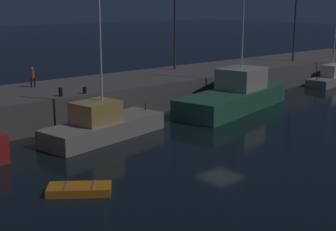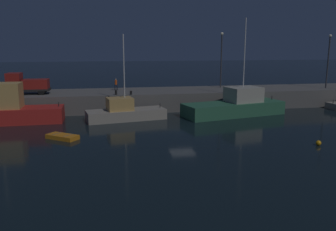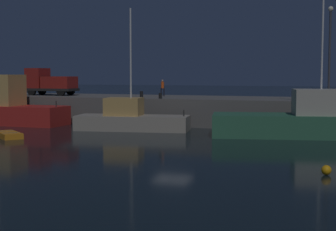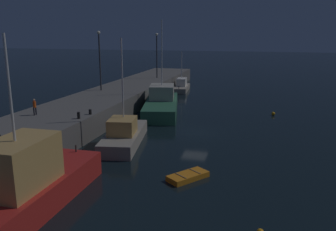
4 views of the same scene
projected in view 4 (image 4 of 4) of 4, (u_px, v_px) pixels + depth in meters
name	position (u px, v px, depth m)	size (l,w,h in m)	color
ground_plane	(195.00, 132.00, 35.87)	(320.00, 320.00, 0.00)	black
pier_quay	(82.00, 114.00, 38.93)	(79.90, 7.98, 2.35)	#5B5956
fishing_trawler_red	(29.00, 184.00, 19.98)	(11.22, 3.64, 10.01)	red
fishing_boat_blue	(161.00, 103.00, 44.59)	(13.10, 6.57, 11.57)	#2D6647
fishing_boat_white	(124.00, 135.00, 31.92)	(9.30, 4.44, 9.59)	gray
fishing_boat_orange	(181.00, 86.00, 61.42)	(7.34, 3.11, 6.80)	gray
dinghy_orange_near	(188.00, 176.00, 24.48)	(3.15, 2.82, 0.43)	orange
mooring_buoy_mid	(273.00, 114.00, 43.22)	(0.44, 0.44, 0.44)	orange
lamp_post_west	(100.00, 56.00, 46.53)	(0.44, 0.44, 7.86)	#38383D
lamp_post_east	(157.00, 52.00, 59.49)	(0.44, 0.44, 7.56)	#38383D
dockworker	(35.00, 106.00, 33.05)	(0.42, 0.29, 1.57)	black
bollard_west	(90.00, 112.00, 33.49)	(0.28, 0.28, 0.48)	black
bollard_east	(79.00, 115.00, 31.81)	(0.28, 0.28, 0.61)	black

